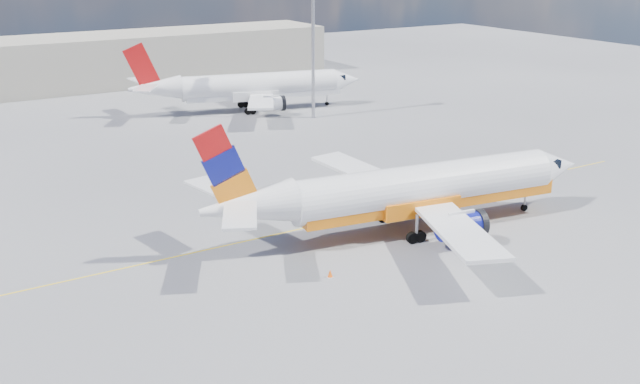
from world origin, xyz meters
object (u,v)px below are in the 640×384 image
gse_tug (376,180)px  traffic_cone (330,274)px  main_jet (413,190)px  second_jet (253,87)px

gse_tug → traffic_cone: (-13.51, -13.63, -0.69)m
main_jet → second_jet: bearing=87.4°
main_jet → gse_tug: 10.50m
main_jet → second_jet: size_ratio=1.03×
gse_tug → traffic_cone: gse_tug is taller
second_jet → traffic_cone: second_jet is taller
traffic_cone → main_jet: bearing=21.6°
main_jet → gse_tug: bearing=78.4°
main_jet → traffic_cone: (-10.10, -4.00, -3.11)m
main_jet → traffic_cone: size_ratio=58.23×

